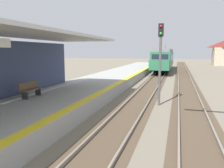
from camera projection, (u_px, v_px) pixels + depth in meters
station_platform at (70, 97)px, 15.01m from camera, size 5.00×80.00×0.91m
track_pair_nearest_platform at (143, 95)px, 17.62m from camera, size 2.34×120.00×0.16m
track_pair_middle at (189, 98)px, 16.67m from camera, size 2.34×120.00×0.16m
approaching_train at (164, 59)px, 40.07m from camera, size 2.93×19.60×4.76m
rail_signal_post at (160, 56)px, 14.12m from camera, size 0.32×0.34×5.20m
platform_bench at (30, 89)px, 12.66m from camera, size 0.45×1.60×0.88m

